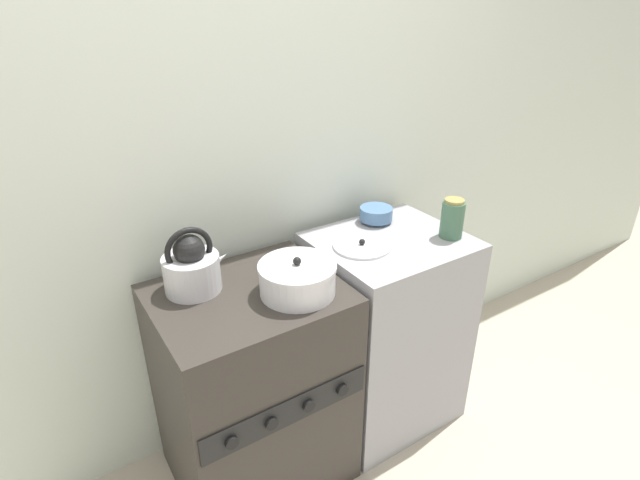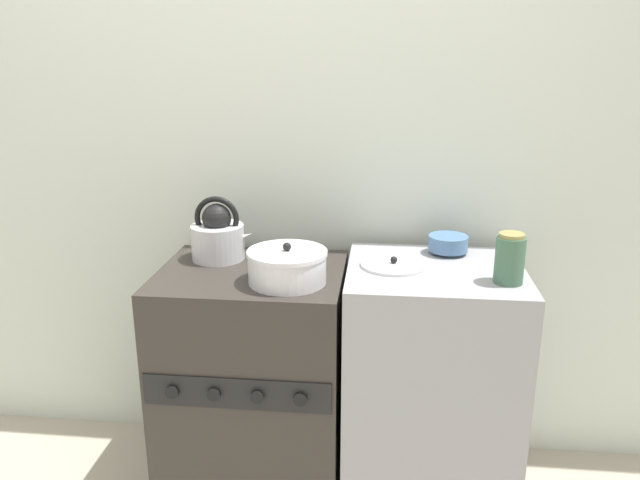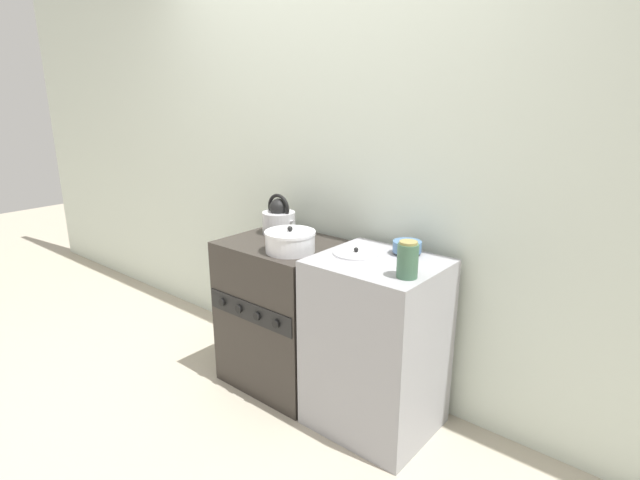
{
  "view_description": "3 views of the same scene",
  "coord_description": "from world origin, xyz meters",
  "views": [
    {
      "loc": [
        -0.58,
        -1.09,
        1.78
      ],
      "look_at": [
        0.31,
        0.28,
        0.97
      ],
      "focal_mm": 28.0,
      "sensor_mm": 36.0,
      "label": 1
    },
    {
      "loc": [
        0.46,
        -1.75,
        1.6
      ],
      "look_at": [
        0.24,
        0.27,
        0.98
      ],
      "focal_mm": 35.0,
      "sensor_mm": 36.0,
      "label": 2
    },
    {
      "loc": [
        1.85,
        -1.64,
        1.67
      ],
      "look_at": [
        0.3,
        0.23,
        0.94
      ],
      "focal_mm": 28.0,
      "sensor_mm": 36.0,
      "label": 3
    }
  ],
  "objects": [
    {
      "name": "counter",
      "position": [
        0.64,
        0.26,
        0.45
      ],
      "size": [
        0.6,
        0.52,
        0.9
      ],
      "color": "#99999E",
      "rests_on": "ground_plane"
    },
    {
      "name": "loose_pot_lid",
      "position": [
        0.5,
        0.27,
        0.9
      ],
      "size": [
        0.23,
        0.23,
        0.03
      ],
      "color": "silver",
      "rests_on": "counter"
    },
    {
      "name": "wall_back",
      "position": [
        0.0,
        0.61,
        1.25
      ],
      "size": [
        7.0,
        0.06,
        2.5
      ],
      "color": "silver",
      "rests_on": "ground_plane"
    },
    {
      "name": "stove",
      "position": [
        0.0,
        0.27,
        0.43
      ],
      "size": [
        0.65,
        0.56,
        0.86
      ],
      "color": "#332D28",
      "rests_on": "ground_plane"
    },
    {
      "name": "storage_jar",
      "position": [
        0.85,
        0.15,
        0.97
      ],
      "size": [
        0.09,
        0.09,
        0.16
      ],
      "color": "#3F664C",
      "rests_on": "counter"
    },
    {
      "name": "ground_plane",
      "position": [
        0.0,
        0.0,
        0.0
      ],
      "size": [
        12.0,
        12.0,
        0.0
      ],
      "primitive_type": "plane",
      "color": "#B2A893"
    },
    {
      "name": "kettle",
      "position": [
        -0.14,
        0.39,
        0.95
      ],
      "size": [
        0.24,
        0.19,
        0.24
      ],
      "color": "silver",
      "rests_on": "stove"
    },
    {
      "name": "enamel_bowl",
      "position": [
        0.69,
        0.43,
        0.93
      ],
      "size": [
        0.14,
        0.14,
        0.07
      ],
      "color": "#4C729E",
      "rests_on": "counter"
    },
    {
      "name": "cooking_pot",
      "position": [
        0.15,
        0.17,
        0.91
      ],
      "size": [
        0.27,
        0.27,
        0.14
      ],
      "color": "silver",
      "rests_on": "stove"
    }
  ]
}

